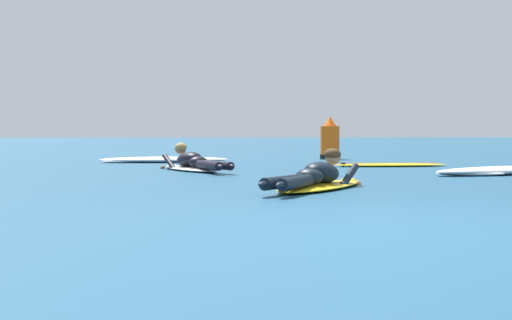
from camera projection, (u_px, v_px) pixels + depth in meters
name	position (u px, v px, depth m)	size (l,w,h in m)	color
ground_plane	(277.00, 164.00, 15.09)	(120.00, 120.00, 0.00)	navy
surfer_near	(317.00, 178.00, 8.65)	(1.66, 2.36, 0.55)	yellow
surfer_far	(193.00, 163.00, 12.63)	(1.46, 2.49, 0.54)	white
drifting_surfboard	(390.00, 165.00, 14.14)	(2.31, 0.61, 0.16)	yellow
whitewater_mid_right	(165.00, 160.00, 15.95)	(2.91, 0.75, 0.13)	white
channel_marker_buoy	(330.00, 142.00, 17.78)	(0.50, 0.50, 1.07)	#EA5B0F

